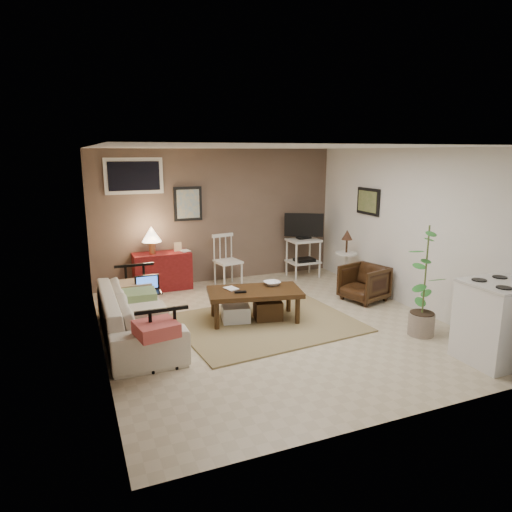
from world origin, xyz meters
name	(u,v)px	position (x,y,z in m)	size (l,w,h in m)	color
floor	(274,325)	(0.00, 0.00, 0.00)	(5.00, 5.00, 0.00)	#C1B293
art_back	(188,204)	(-0.55, 2.48, 1.45)	(0.50, 0.03, 0.60)	black
art_right	(368,201)	(2.23, 1.05, 1.52)	(0.03, 0.60, 0.45)	black
window	(134,176)	(-1.45, 2.48, 1.95)	(0.96, 0.03, 0.60)	silver
rug	(266,323)	(-0.08, 0.09, 0.01)	(2.38, 1.90, 0.02)	#9C895B
coffee_table	(254,303)	(-0.20, 0.25, 0.27)	(1.40, 0.92, 0.49)	#3D2610
sofa	(137,306)	(-1.80, 0.27, 0.42)	(2.16, 0.63, 0.85)	white
sofa_pillows	(144,305)	(-1.75, 0.02, 0.52)	(0.42, 2.06, 0.15)	beige
sofa_end_rails	(147,310)	(-1.68, 0.27, 0.36)	(0.58, 2.16, 0.73)	black
laptop	(148,287)	(-1.59, 0.64, 0.55)	(0.33, 0.24, 0.23)	black
red_console	(161,268)	(-1.10, 2.29, 0.39)	(0.97, 0.43, 1.12)	maroon
spindle_chair	(228,262)	(0.04, 2.10, 0.43)	(0.48, 0.48, 0.91)	silver
tv_stand	(304,244)	(1.57, 2.09, 0.65)	(0.66, 0.47, 1.22)	silver
side_table	(346,252)	(1.95, 1.23, 0.63)	(0.38, 0.38, 1.02)	silver
armchair	(364,281)	(1.78, 0.44, 0.32)	(0.62, 0.58, 0.64)	#321F0E
potted_plant	(425,277)	(1.64, -1.04, 0.78)	(0.37, 0.37, 1.47)	gray
stove	(497,322)	(1.87, -1.95, 0.47)	(0.72, 0.67, 0.94)	white
bowl	(272,277)	(0.13, 0.36, 0.58)	(0.23, 0.06, 0.23)	#3D2610
book_table	(227,283)	(-0.55, 0.39, 0.56)	(0.15, 0.02, 0.20)	#3D2610
book_console	(181,246)	(-0.76, 2.25, 0.75)	(0.15, 0.02, 0.21)	#3D2610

